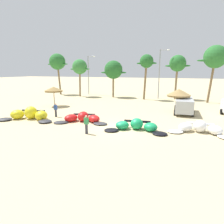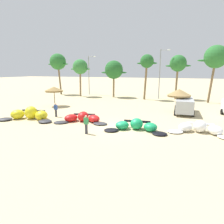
# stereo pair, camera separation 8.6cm
# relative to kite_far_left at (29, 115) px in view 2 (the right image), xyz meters

# --- Properties ---
(ground_plane) EXTENTS (260.00, 260.00, 0.00)m
(ground_plane) POSITION_rel_kite_far_left_xyz_m (10.06, 0.50, -0.53)
(ground_plane) COLOR #C6B284
(kite_far_left) EXTENTS (6.42, 3.55, 1.39)m
(kite_far_left) POSITION_rel_kite_far_left_xyz_m (0.00, 0.00, 0.00)
(kite_far_left) COLOR #333338
(kite_far_left) RESTS_ON ground
(kite_left) EXTENTS (5.67, 3.38, 1.03)m
(kite_left) POSITION_rel_kite_far_left_xyz_m (5.98, 1.16, -0.14)
(kite_left) COLOR #333338
(kite_left) RESTS_ON ground
(kite_left_of_center) EXTENTS (5.77, 2.94, 1.02)m
(kite_left_of_center) POSITION_rel_kite_far_left_xyz_m (12.00, 0.25, -0.14)
(kite_left_of_center) COLOR black
(kite_left_of_center) RESTS_ON ground
(kite_center) EXTENTS (5.52, 2.61, 1.05)m
(kite_center) POSITION_rel_kite_far_left_xyz_m (17.36, 1.41, -0.13)
(kite_center) COLOR white
(kite_center) RESTS_ON ground
(beach_umbrella_near_van) EXTENTS (2.70, 2.70, 2.93)m
(beach_umbrella_near_van) POSITION_rel_kite_far_left_xyz_m (-2.64, 8.05, 2.01)
(beach_umbrella_near_van) COLOR brown
(beach_umbrella_near_van) RESTS_ON ground
(beach_umbrella_middle) EXTENTS (3.02, 3.02, 2.99)m
(beach_umbrella_middle) POSITION_rel_kite_far_left_xyz_m (15.04, 10.21, 1.96)
(beach_umbrella_middle) COLOR brown
(beach_umbrella_middle) RESTS_ON ground
(parked_car_second) EXTENTS (2.48, 5.40, 1.84)m
(parked_car_second) POSITION_rel_kite_far_left_xyz_m (15.78, 9.71, 0.56)
(parked_car_second) COLOR #B2B7BC
(parked_car_second) RESTS_ON ground
(person_near_kites) EXTENTS (0.36, 0.24, 1.62)m
(person_near_kites) POSITION_rel_kite_far_left_xyz_m (8.32, -2.35, 0.29)
(person_near_kites) COLOR #383842
(person_near_kites) RESTS_ON ground
(person_by_umbrellas) EXTENTS (0.36, 0.24, 1.62)m
(person_by_umbrellas) POSITION_rel_kite_far_left_xyz_m (1.97, 2.08, 0.29)
(person_by_umbrellas) COLOR #383842
(person_by_umbrellas) RESTS_ON ground
(palm_leftmost) EXTENTS (5.27, 3.51, 8.95)m
(palm_leftmost) POSITION_rel_kite_far_left_xyz_m (-11.29, 21.40, 6.58)
(palm_leftmost) COLOR brown
(palm_leftmost) RESTS_ON ground
(palm_left) EXTENTS (4.51, 3.01, 7.54)m
(palm_left) POSITION_rel_kite_far_left_xyz_m (-4.88, 19.94, 5.41)
(palm_left) COLOR #7F6647
(palm_left) RESTS_ON ground
(palm_left_of_gap) EXTENTS (5.42, 3.61, 7.24)m
(palm_left_of_gap) POSITION_rel_kite_far_left_xyz_m (1.93, 21.29, 4.85)
(palm_left_of_gap) COLOR #7F6647
(palm_left_of_gap) RESTS_ON ground
(palm_center_left) EXTENTS (3.65, 2.44, 8.16)m
(palm_center_left) POSITION_rel_kite_far_left_xyz_m (8.73, 20.12, 6.20)
(palm_center_left) COLOR brown
(palm_center_left) RESTS_ON ground
(palm_center_right) EXTENTS (4.52, 3.02, 8.10)m
(palm_center_right) POSITION_rel_kite_far_left_xyz_m (13.94, 22.83, 5.95)
(palm_center_right) COLOR #7F6647
(palm_center_right) RESTS_ON ground
(palm_right_of_gap) EXTENTS (5.46, 3.64, 9.27)m
(palm_right_of_gap) POSITION_rel_kite_far_left_xyz_m (19.81, 20.00, 6.83)
(palm_right_of_gap) COLOR brown
(palm_right_of_gap) RESTS_ON ground
(lamppost_west) EXTENTS (1.83, 0.24, 8.40)m
(lamppost_west) POSITION_rel_kite_far_left_xyz_m (-4.62, 23.45, 4.20)
(lamppost_west) COLOR gray
(lamppost_west) RESTS_ON ground
(lamppost_west_center) EXTENTS (1.81, 0.24, 9.10)m
(lamppost_west_center) POSITION_rel_kite_far_left_xyz_m (10.96, 21.96, 4.56)
(lamppost_west_center) COLOR gray
(lamppost_west_center) RESTS_ON ground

